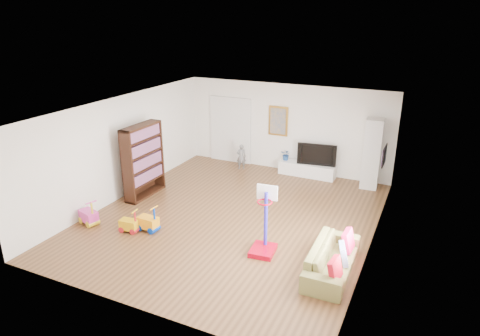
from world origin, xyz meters
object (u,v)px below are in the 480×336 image
at_px(media_console, 307,170).
at_px(sofa, 332,259).
at_px(bookshelf, 143,161).
at_px(basketball_hoop, 264,222).

xyz_separation_m(media_console, sofa, (1.92, -4.74, 0.08)).
distance_m(bookshelf, sofa, 5.72).
height_order(media_console, sofa, sofa).
relative_size(bookshelf, sofa, 1.03).
distance_m(media_console, basketball_hoop, 4.73).
xyz_separation_m(sofa, basketball_hoop, (-1.45, 0.06, 0.44)).
bearing_deg(bookshelf, basketball_hoop, -18.57).
bearing_deg(media_console, sofa, -67.19).
height_order(bookshelf, basketball_hoop, bookshelf).
bearing_deg(basketball_hoop, media_console, 89.80).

